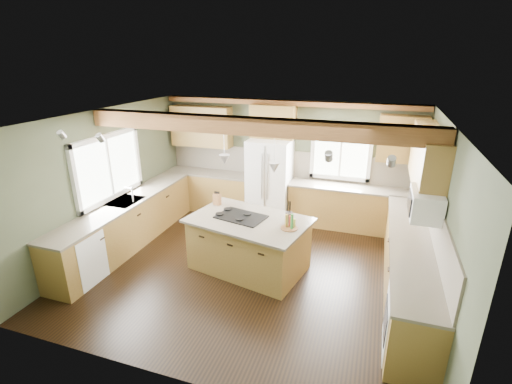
% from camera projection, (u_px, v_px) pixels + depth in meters
% --- Properties ---
extents(floor, '(5.60, 5.60, 0.00)m').
position_uv_depth(floor, '(251.00, 268.00, 6.45)').
color(floor, black).
rests_on(floor, ground).
extents(ceiling, '(5.60, 5.60, 0.00)m').
position_uv_depth(ceiling, '(250.00, 117.00, 5.55)').
color(ceiling, silver).
rests_on(ceiling, wall_back).
extents(wall_back, '(5.60, 0.00, 5.60)m').
position_uv_depth(wall_back, '(288.00, 159.00, 8.22)').
color(wall_back, '#414833').
rests_on(wall_back, ground).
extents(wall_left, '(0.00, 5.00, 5.00)m').
position_uv_depth(wall_left, '(107.00, 181.00, 6.83)').
color(wall_left, '#414833').
rests_on(wall_left, ground).
extents(wall_right, '(0.00, 5.00, 5.00)m').
position_uv_depth(wall_right, '(440.00, 221.00, 5.17)').
color(wall_right, '#414833').
rests_on(wall_right, ground).
extents(ceiling_beam, '(5.55, 0.26, 0.26)m').
position_uv_depth(ceiling_beam, '(250.00, 126.00, 5.59)').
color(ceiling_beam, brown).
rests_on(ceiling_beam, ceiling).
extents(soffit_trim, '(5.55, 0.20, 0.10)m').
position_uv_depth(soffit_trim, '(288.00, 103.00, 7.70)').
color(soffit_trim, brown).
rests_on(soffit_trim, ceiling).
extents(backsplash_back, '(5.58, 0.03, 0.58)m').
position_uv_depth(backsplash_back, '(287.00, 163.00, 8.24)').
color(backsplash_back, brown).
rests_on(backsplash_back, wall_back).
extents(backsplash_right, '(0.03, 3.70, 0.58)m').
position_uv_depth(backsplash_right, '(437.00, 225.00, 5.25)').
color(backsplash_right, brown).
rests_on(backsplash_right, wall_right).
extents(base_cab_back_left, '(2.02, 0.60, 0.88)m').
position_uv_depth(base_cab_back_left, '(210.00, 191.00, 8.78)').
color(base_cab_back_left, brown).
rests_on(base_cab_back_left, floor).
extents(counter_back_left, '(2.06, 0.64, 0.04)m').
position_uv_depth(counter_back_left, '(209.00, 173.00, 8.62)').
color(counter_back_left, '#4D4538').
rests_on(counter_back_left, base_cab_back_left).
extents(base_cab_back_right, '(2.62, 0.60, 0.88)m').
position_uv_depth(base_cab_back_right, '(352.00, 208.00, 7.81)').
color(base_cab_back_right, brown).
rests_on(base_cab_back_right, floor).
extents(counter_back_right, '(2.66, 0.64, 0.04)m').
position_uv_depth(counter_back_right, '(354.00, 188.00, 7.65)').
color(counter_back_right, '#4D4538').
rests_on(counter_back_right, base_cab_back_right).
extents(base_cab_left, '(0.60, 3.70, 0.88)m').
position_uv_depth(base_cab_left, '(128.00, 224.00, 7.08)').
color(base_cab_left, brown).
rests_on(base_cab_left, floor).
extents(counter_left, '(0.64, 3.74, 0.04)m').
position_uv_depth(counter_left, '(125.00, 202.00, 6.92)').
color(counter_left, '#4D4538').
rests_on(counter_left, base_cab_left).
extents(base_cab_right, '(0.60, 3.70, 0.88)m').
position_uv_depth(base_cab_right, '(408.00, 269.00, 5.60)').
color(base_cab_right, brown).
rests_on(base_cab_right, floor).
extents(counter_right, '(0.64, 3.74, 0.04)m').
position_uv_depth(counter_right, '(412.00, 242.00, 5.44)').
color(counter_right, '#4D4538').
rests_on(counter_right, base_cab_right).
extents(upper_cab_back_left, '(1.40, 0.35, 0.90)m').
position_uv_depth(upper_cab_back_left, '(202.00, 126.00, 8.43)').
color(upper_cab_back_left, brown).
rests_on(upper_cab_back_left, wall_back).
extents(upper_cab_over_fridge, '(0.96, 0.35, 0.70)m').
position_uv_depth(upper_cab_over_fridge, '(273.00, 122.00, 7.86)').
color(upper_cab_over_fridge, brown).
rests_on(upper_cab_over_fridge, wall_back).
extents(upper_cab_right, '(0.35, 2.20, 0.90)m').
position_uv_depth(upper_cab_right, '(427.00, 159.00, 5.79)').
color(upper_cab_right, brown).
rests_on(upper_cab_right, wall_right).
extents(upper_cab_back_corner, '(0.90, 0.35, 0.90)m').
position_uv_depth(upper_cab_back_corner, '(402.00, 139.00, 7.16)').
color(upper_cab_back_corner, brown).
rests_on(upper_cab_back_corner, wall_back).
extents(window_left, '(0.04, 1.60, 1.05)m').
position_uv_depth(window_left, '(108.00, 167.00, 6.78)').
color(window_left, white).
rests_on(window_left, wall_left).
extents(window_back, '(1.10, 0.04, 1.00)m').
position_uv_depth(window_back, '(341.00, 153.00, 7.78)').
color(window_back, white).
rests_on(window_back, wall_back).
extents(sink, '(0.50, 0.65, 0.03)m').
position_uv_depth(sink, '(125.00, 202.00, 6.92)').
color(sink, '#262628').
rests_on(sink, counter_left).
extents(faucet, '(0.02, 0.02, 0.28)m').
position_uv_depth(faucet, '(133.00, 195.00, 6.82)').
color(faucet, '#B2B2B7').
rests_on(faucet, sink).
extents(dishwasher, '(0.60, 0.60, 0.84)m').
position_uv_depth(dishwasher, '(78.00, 258.00, 5.93)').
color(dishwasher, white).
rests_on(dishwasher, floor).
extents(oven, '(0.60, 0.72, 0.84)m').
position_uv_depth(oven, '(412.00, 325.00, 4.45)').
color(oven, white).
rests_on(oven, floor).
extents(microwave, '(0.40, 0.70, 0.38)m').
position_uv_depth(microwave, '(426.00, 204.00, 5.10)').
color(microwave, white).
rests_on(microwave, wall_right).
extents(pendant_left, '(0.18, 0.18, 0.16)m').
position_uv_depth(pendant_left, '(224.00, 160.00, 6.02)').
color(pendant_left, '#B2B2B7').
rests_on(pendant_left, ceiling).
extents(pendant_right, '(0.18, 0.18, 0.16)m').
position_uv_depth(pendant_right, '(274.00, 168.00, 5.59)').
color(pendant_right, '#B2B2B7').
rests_on(pendant_right, ceiling).
extents(refrigerator, '(0.90, 0.74, 1.80)m').
position_uv_depth(refrigerator, '(270.00, 180.00, 8.11)').
color(refrigerator, white).
rests_on(refrigerator, floor).
extents(island, '(2.02, 1.47, 0.88)m').
position_uv_depth(island, '(249.00, 245.00, 6.31)').
color(island, brown).
rests_on(island, floor).
extents(island_top, '(2.16, 1.61, 0.04)m').
position_uv_depth(island_top, '(249.00, 220.00, 6.15)').
color(island_top, '#4D4538').
rests_on(island_top, island).
extents(cooktop, '(0.88, 0.68, 0.02)m').
position_uv_depth(cooktop, '(241.00, 217.00, 6.21)').
color(cooktop, black).
rests_on(cooktop, island_top).
extents(knife_block, '(0.15, 0.13, 0.21)m').
position_uv_depth(knife_block, '(217.00, 199.00, 6.71)').
color(knife_block, brown).
rests_on(knife_block, island_top).
extents(utensil_crock, '(0.12, 0.12, 0.16)m').
position_uv_depth(utensil_crock, '(289.00, 217.00, 6.04)').
color(utensil_crock, '#453B37').
rests_on(utensil_crock, island_top).
extents(bottle_tray, '(0.29, 0.29, 0.25)m').
position_uv_depth(bottle_tray, '(289.00, 221.00, 5.77)').
color(bottle_tray, '#5A2E1B').
rests_on(bottle_tray, island_top).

